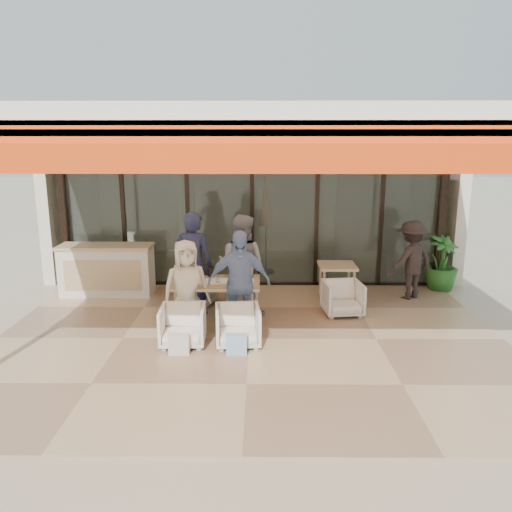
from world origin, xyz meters
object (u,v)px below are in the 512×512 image
at_px(diner_cream, 187,287).
at_px(side_chair, 343,297).
at_px(standing_woman, 411,260).
at_px(potted_palm, 442,262).
at_px(diner_periwinkle, 239,283).
at_px(diner_grey, 241,265).
at_px(dining_table, 215,285).
at_px(diner_navy, 194,264).
at_px(side_table, 337,270).
at_px(host_counter, 107,270).
at_px(chair_near_left, 183,324).
at_px(chair_far_left, 198,290).
at_px(chair_far_right, 242,290).
at_px(chair_near_right, 238,324).

height_order(diner_cream, side_chair, diner_cream).
relative_size(standing_woman, potted_palm, 1.32).
bearing_deg(diner_periwinkle, diner_grey, 83.77).
bearing_deg(side_chair, dining_table, -176.09).
distance_m(diner_grey, standing_woman, 3.41).
relative_size(diner_navy, side_table, 2.52).
bearing_deg(host_counter, side_table, -4.69).
bearing_deg(host_counter, chair_near_left, -52.77).
bearing_deg(standing_woman, chair_near_left, 0.68).
bearing_deg(diner_periwinkle, side_chair, 19.54).
distance_m(diner_grey, potted_palm, 4.40).
relative_size(host_counter, chair_far_left, 3.10).
bearing_deg(chair_far_left, standing_woman, -156.79).
distance_m(chair_far_right, diner_periwinkle, 1.50).
bearing_deg(host_counter, dining_table, -33.72).
height_order(diner_navy, diner_periwinkle, diner_navy).
bearing_deg(chair_far_right, dining_table, 66.44).
xyz_separation_m(chair_near_right, diner_cream, (-0.84, 0.50, 0.43)).
height_order(chair_near_right, diner_periwinkle, diner_periwinkle).
relative_size(dining_table, chair_near_right, 2.19).
bearing_deg(diner_cream, side_chair, -1.77).
xyz_separation_m(chair_near_left, side_table, (2.66, 2.13, 0.29)).
xyz_separation_m(standing_woman, potted_palm, (0.83, 0.62, -0.19)).
bearing_deg(standing_woman, potted_palm, -171.96).
relative_size(host_counter, dining_table, 1.23).
relative_size(chair_far_left, chair_near_right, 0.87).
bearing_deg(standing_woman, side_chair, 4.01).
bearing_deg(side_table, chair_far_right, -172.90).
distance_m(dining_table, chair_near_right, 1.10).
relative_size(dining_table, standing_woman, 0.95).
xyz_separation_m(chair_far_left, standing_woman, (4.12, 0.41, 0.49)).
distance_m(chair_near_left, diner_navy, 1.52).
bearing_deg(diner_navy, side_table, -155.39).
height_order(chair_far_left, chair_far_right, chair_far_right).
distance_m(chair_far_right, diner_cream, 1.70).
xyz_separation_m(chair_near_right, side_table, (1.82, 2.13, 0.29)).
xyz_separation_m(host_counter, chair_far_left, (1.90, -0.60, -0.23)).
bearing_deg(side_table, standing_woman, 7.31).
relative_size(diner_cream, diner_periwinkle, 0.91).
height_order(host_counter, chair_far_right, host_counter).
height_order(chair_far_left, diner_navy, diner_navy).
height_order(side_table, side_chair, side_table).
height_order(diner_cream, side_table, diner_cream).
distance_m(diner_navy, diner_grey, 0.84).
bearing_deg(dining_table, standing_woman, 20.10).
relative_size(chair_near_left, potted_palm, 0.58).
distance_m(diner_grey, side_chair, 1.90).
bearing_deg(host_counter, diner_navy, -30.07).
xyz_separation_m(diner_navy, side_chair, (2.66, -0.02, -0.60)).
bearing_deg(diner_grey, diner_periwinkle, 109.57).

